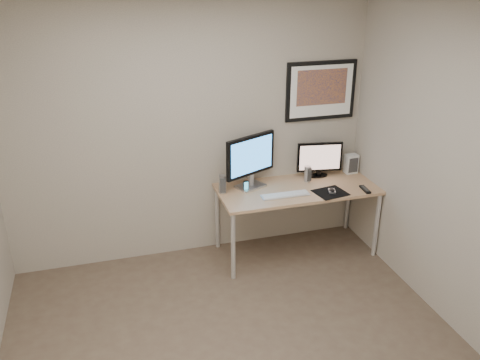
{
  "coord_description": "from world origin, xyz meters",
  "views": [
    {
      "loc": [
        -0.86,
        -2.96,
        2.8
      ],
      "look_at": [
        0.32,
        1.1,
        1.0
      ],
      "focal_mm": 38.0,
      "sensor_mm": 36.0,
      "label": 1
    }
  ],
  "objects_px": {
    "desk": "(297,194)",
    "phone_dock": "(246,186)",
    "monitor_tv": "(320,159)",
    "speaker_left": "(222,184)",
    "monitor_large": "(251,159)",
    "keyboard": "(285,195)",
    "framed_art": "(321,91)",
    "speaker_right": "(307,174)",
    "fan_unit": "(351,164)"
  },
  "relations": [
    {
      "from": "desk",
      "to": "phone_dock",
      "type": "xyz_separation_m",
      "value": [
        -0.52,
        0.05,
        0.12
      ]
    },
    {
      "from": "monitor_tv",
      "to": "speaker_left",
      "type": "relative_size",
      "value": 2.59
    },
    {
      "from": "monitor_large",
      "to": "speaker_left",
      "type": "height_order",
      "value": "monitor_large"
    },
    {
      "from": "speaker_left",
      "to": "desk",
      "type": "bearing_deg",
      "value": 0.42
    },
    {
      "from": "desk",
      "to": "keyboard",
      "type": "bearing_deg",
      "value": -142.35
    },
    {
      "from": "keyboard",
      "to": "framed_art",
      "type": "bearing_deg",
      "value": 41.91
    },
    {
      "from": "desk",
      "to": "speaker_right",
      "type": "height_order",
      "value": "speaker_right"
    },
    {
      "from": "speaker_right",
      "to": "phone_dock",
      "type": "xyz_separation_m",
      "value": [
        -0.68,
        -0.07,
        -0.02
      ]
    },
    {
      "from": "monitor_large",
      "to": "keyboard",
      "type": "distance_m",
      "value": 0.49
    },
    {
      "from": "monitor_tv",
      "to": "phone_dock",
      "type": "distance_m",
      "value": 0.88
    },
    {
      "from": "monitor_large",
      "to": "fan_unit",
      "type": "xyz_separation_m",
      "value": [
        1.15,
        0.07,
        -0.2
      ]
    },
    {
      "from": "speaker_right",
      "to": "phone_dock",
      "type": "height_order",
      "value": "speaker_right"
    },
    {
      "from": "speaker_left",
      "to": "keyboard",
      "type": "relative_size",
      "value": 0.38
    },
    {
      "from": "monitor_tv",
      "to": "speaker_left",
      "type": "bearing_deg",
      "value": -164.62
    },
    {
      "from": "fan_unit",
      "to": "framed_art",
      "type": "bearing_deg",
      "value": 158.35
    },
    {
      "from": "speaker_left",
      "to": "speaker_right",
      "type": "bearing_deg",
      "value": 9.67
    },
    {
      "from": "monitor_large",
      "to": "phone_dock",
      "type": "xyz_separation_m",
      "value": [
        -0.07,
        -0.09,
        -0.24
      ]
    },
    {
      "from": "framed_art",
      "to": "speaker_right",
      "type": "bearing_deg",
      "value": -133.12
    },
    {
      "from": "desk",
      "to": "speaker_left",
      "type": "relative_size",
      "value": 8.71
    },
    {
      "from": "monitor_large",
      "to": "monitor_tv",
      "type": "relative_size",
      "value": 1.17
    },
    {
      "from": "speaker_left",
      "to": "fan_unit",
      "type": "relative_size",
      "value": 0.9
    },
    {
      "from": "speaker_left",
      "to": "monitor_tv",
      "type": "bearing_deg",
      "value": 13.89
    },
    {
      "from": "monitor_tv",
      "to": "fan_unit",
      "type": "distance_m",
      "value": 0.39
    },
    {
      "from": "desk",
      "to": "framed_art",
      "type": "xyz_separation_m",
      "value": [
        0.35,
        0.33,
        0.96
      ]
    },
    {
      "from": "framed_art",
      "to": "monitor_large",
      "type": "relative_size",
      "value": 1.35
    },
    {
      "from": "fan_unit",
      "to": "speaker_right",
      "type": "bearing_deg",
      "value": -174.15
    },
    {
      "from": "desk",
      "to": "monitor_tv",
      "type": "height_order",
      "value": "monitor_tv"
    },
    {
      "from": "monitor_tv",
      "to": "keyboard",
      "type": "relative_size",
      "value": 0.99
    },
    {
      "from": "monitor_large",
      "to": "keyboard",
      "type": "bearing_deg",
      "value": -72.82
    },
    {
      "from": "speaker_left",
      "to": "phone_dock",
      "type": "relative_size",
      "value": 1.58
    },
    {
      "from": "desk",
      "to": "keyboard",
      "type": "relative_size",
      "value": 3.34
    },
    {
      "from": "phone_dock",
      "to": "framed_art",
      "type": "bearing_deg",
      "value": 12.85
    },
    {
      "from": "desk",
      "to": "speaker_left",
      "type": "height_order",
      "value": "speaker_left"
    },
    {
      "from": "framed_art",
      "to": "fan_unit",
      "type": "bearing_deg",
      "value": -18.24
    },
    {
      "from": "speaker_left",
      "to": "monitor_large",
      "type": "bearing_deg",
      "value": 17.71
    },
    {
      "from": "framed_art",
      "to": "phone_dock",
      "type": "bearing_deg",
      "value": -162.44
    },
    {
      "from": "speaker_right",
      "to": "monitor_large",
      "type": "bearing_deg",
      "value": 163.3
    },
    {
      "from": "desk",
      "to": "framed_art",
      "type": "height_order",
      "value": "framed_art"
    },
    {
      "from": "desk",
      "to": "phone_dock",
      "type": "height_order",
      "value": "phone_dock"
    },
    {
      "from": "speaker_left",
      "to": "speaker_right",
      "type": "height_order",
      "value": "speaker_left"
    },
    {
      "from": "monitor_tv",
      "to": "monitor_large",
      "type": "bearing_deg",
      "value": -166.13
    },
    {
      "from": "monitor_tv",
      "to": "speaker_right",
      "type": "relative_size",
      "value": 2.88
    },
    {
      "from": "fan_unit",
      "to": "desk",
      "type": "bearing_deg",
      "value": -166.26
    },
    {
      "from": "speaker_left",
      "to": "phone_dock",
      "type": "height_order",
      "value": "speaker_left"
    },
    {
      "from": "framed_art",
      "to": "speaker_right",
      "type": "relative_size",
      "value": 4.55
    },
    {
      "from": "monitor_large",
      "to": "fan_unit",
      "type": "relative_size",
      "value": 2.72
    },
    {
      "from": "monitor_large",
      "to": "keyboard",
      "type": "relative_size",
      "value": 1.16
    },
    {
      "from": "keyboard",
      "to": "fan_unit",
      "type": "distance_m",
      "value": 0.96
    },
    {
      "from": "desk",
      "to": "speaker_right",
      "type": "bearing_deg",
      "value": 38.79
    },
    {
      "from": "monitor_large",
      "to": "speaker_right",
      "type": "height_order",
      "value": "monitor_large"
    }
  ]
}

